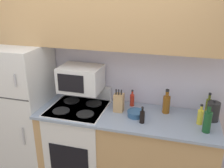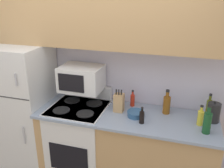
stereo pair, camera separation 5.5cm
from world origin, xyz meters
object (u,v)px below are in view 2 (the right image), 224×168
Objects in this scene: refrigerator at (22,108)px; stove at (80,140)px; bottle_cooking_spray at (200,117)px; bottle_olive_oil at (209,107)px; microwave at (81,78)px; knife_block at (119,103)px; bottle_hot_sauce at (132,100)px; bowl at (136,114)px; bottle_soy_sauce at (142,117)px; kettle at (214,112)px; bottle_whiskey at (167,104)px; bottle_wine_green at (207,122)px.

stove is at bearing -0.65° from refrigerator.
bottle_olive_oil is at bearing 68.72° from bottle_cooking_spray.
microwave is 1.81× the size of knife_block.
bowl is at bearing -69.79° from bottle_hot_sauce.
refrigerator reaches higher than bottle_soy_sauce.
knife_block is 1.21× the size of bottle_cooking_spray.
bottle_soy_sauce is at bearing -166.48° from bottle_cooking_spray.
kettle reaches higher than stove.
bottle_olive_oil reaches higher than bottle_soy_sauce.
bottle_whiskey is (0.31, 0.18, 0.08)m from bowl.
refrigerator is 9.03× the size of bottle_soy_sauce.
bottle_whiskey is 1.27× the size of bottle_cooking_spray.
refrigerator reaches higher than microwave.
bottle_whiskey is at bearing 9.24° from stove.
bottle_cooking_spray is 0.18m from kettle.
refrigerator is 1.59m from bottle_soy_sauce.
bottle_whiskey is 0.39m from bottle_cooking_spray.
bottle_olive_oil is (1.43, 0.23, 0.55)m from stove.
microwave is at bearing 169.19° from bottle_wine_green.
bottle_olive_oil is at bearing 5.71° from refrigerator.
stove is at bearing 178.65° from bowl.
bottle_cooking_spray is at bearing 0.09° from stove.
microwave is at bearing 174.63° from bottle_cooking_spray.
bottle_olive_oil is 1.30× the size of bottle_hot_sauce.
bottle_hot_sauce reaches higher than bottle_soy_sauce.
bottle_olive_oil is 0.12m from kettle.
stove reaches higher than bowl.
bottle_soy_sauce is (1.57, -0.14, 0.19)m from refrigerator.
microwave is at bearing 171.43° from knife_block.
knife_block is 1.43× the size of bowl.
stove is 1.45m from bottle_cooking_spray.
knife_block is at bearing 176.41° from bottle_cooking_spray.
microwave is 1.72× the size of bottle_whiskey.
bottle_olive_oil is 1.14× the size of kettle.
bottle_whiskey is (0.99, 0.03, -0.21)m from microwave.
bottle_cooking_spray reaches higher than bowl.
bottle_hot_sauce is at bearing 9.80° from microwave.
stove is 2.30× the size of microwave.
refrigerator is at bearing 179.03° from bowl.
bottle_whiskey is 1.08× the size of bottle_olive_oil.
refrigerator is 5.42× the size of bottle_wine_green.
microwave is (0.79, 0.12, 0.44)m from refrigerator.
stove is at bearing -179.91° from bottle_cooking_spray.
microwave is 2.10× the size of kettle.
bottle_soy_sauce is at bearing -53.14° from bowl.
bottle_soy_sauce is at bearing -32.86° from knife_block.
bottle_olive_oil is at bearing 18.27° from bowl.
bowl is (0.69, -0.14, -0.29)m from microwave.
refrigerator is 0.86m from stove.
stove is at bearing 170.04° from bottle_soy_sauce.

